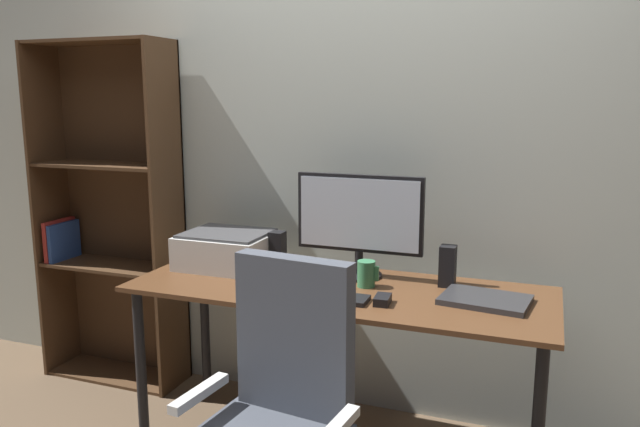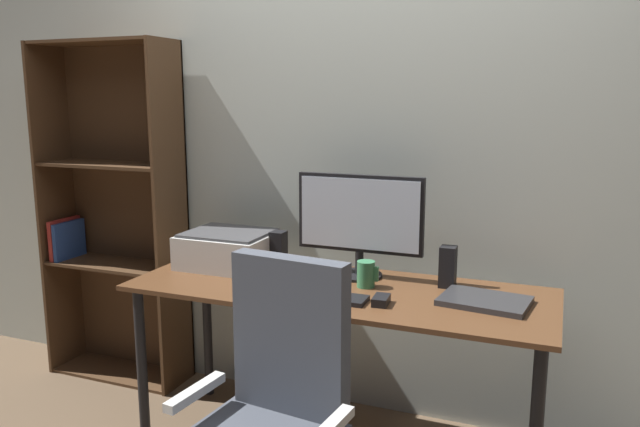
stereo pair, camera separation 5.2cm
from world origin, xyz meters
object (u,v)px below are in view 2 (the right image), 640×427
at_px(coffee_mug, 366,274).
at_px(printer, 229,249).
at_px(keyboard, 330,297).
at_px(mouse, 381,300).
at_px(monitor, 360,219).
at_px(speaker_left, 278,250).
at_px(laptop, 485,301).
at_px(bookshelf, 116,215).
at_px(desk, 338,307).
at_px(speaker_right, 448,267).

distance_m(coffee_mug, printer, 0.69).
height_order(keyboard, mouse, mouse).
height_order(monitor, keyboard, monitor).
bearing_deg(speaker_left, keyboard, -41.28).
distance_m(mouse, coffee_mug, 0.22).
bearing_deg(monitor, laptop, -16.69).
bearing_deg(laptop, bookshelf, 178.30).
xyz_separation_m(monitor, keyboard, (-0.01, -0.34, -0.25)).
relative_size(mouse, bookshelf, 0.05).
relative_size(printer, bookshelf, 0.22).
bearing_deg(mouse, coffee_mug, 117.99).
distance_m(coffee_mug, laptop, 0.48).
distance_m(desk, bookshelf, 1.44).
height_order(monitor, laptop, monitor).
bearing_deg(monitor, speaker_left, -178.82).
relative_size(laptop, speaker_left, 1.88).
bearing_deg(speaker_right, monitor, 178.82).
distance_m(monitor, coffee_mug, 0.25).
height_order(keyboard, bookshelf, bookshelf).
bearing_deg(keyboard, speaker_right, 39.51).
bearing_deg(speaker_left, bookshelf, 171.53).
bearing_deg(monitor, mouse, -58.97).
bearing_deg(printer, bookshelf, 165.82).
xyz_separation_m(monitor, printer, (-0.61, -0.06, -0.17)).
distance_m(laptop, speaker_left, 0.95).
distance_m(laptop, speaker_right, 0.24).
relative_size(coffee_mug, laptop, 0.34).
height_order(coffee_mug, bookshelf, bookshelf).
bearing_deg(mouse, speaker_right, 54.09).
bearing_deg(laptop, desk, -171.32).
xyz_separation_m(coffee_mug, speaker_left, (-0.46, 0.12, 0.03)).
bearing_deg(bookshelf, mouse, -16.10).
relative_size(keyboard, mouse, 3.02).
distance_m(keyboard, printer, 0.67).
distance_m(mouse, speaker_right, 0.37).
relative_size(coffee_mug, bookshelf, 0.06).
xyz_separation_m(speaker_right, printer, (-0.99, -0.05, -0.00)).
bearing_deg(monitor, printer, -174.58).
relative_size(coffee_mug, printer, 0.27).
distance_m(laptop, bookshelf, 2.00).
bearing_deg(speaker_right, mouse, -121.57).
bearing_deg(speaker_left, printer, -167.64).
height_order(mouse, laptop, mouse).
height_order(monitor, coffee_mug, monitor).
xyz_separation_m(keyboard, speaker_left, (-0.37, 0.33, 0.08)).
distance_m(desk, speaker_right, 0.48).
xyz_separation_m(monitor, laptop, (0.55, -0.17, -0.24)).
bearing_deg(speaker_right, coffee_mug, -158.20).
bearing_deg(laptop, keyboard, -155.72).
bearing_deg(speaker_right, bookshelf, 175.10).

